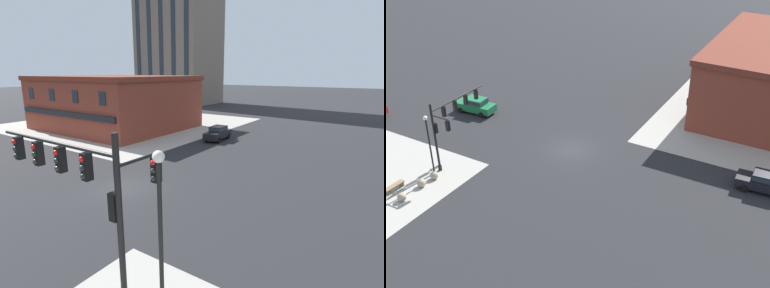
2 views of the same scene
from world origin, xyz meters
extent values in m
plane|color=#262628|center=(0.00, 0.00, 0.00)|extent=(320.00, 320.00, 0.00)
cube|color=#A8A399|center=(-20.00, 20.00, 0.00)|extent=(32.00, 32.00, 0.02)
cylinder|color=black|center=(8.85, -8.15, 3.19)|extent=(0.20, 0.20, 6.39)
cylinder|color=black|center=(5.64, -8.15, 5.69)|extent=(6.42, 0.12, 0.12)
cylinder|color=black|center=(8.85, -7.25, 5.39)|extent=(0.11, 1.80, 0.11)
cube|color=black|center=(7.45, -8.15, 5.14)|extent=(0.28, 0.28, 0.90)
sphere|color=red|center=(7.45, -8.31, 5.42)|extent=(0.18, 0.18, 0.18)
sphere|color=#282828|center=(7.45, -8.31, 5.14)|extent=(0.18, 0.18, 0.18)
sphere|color=#282828|center=(7.45, -8.31, 4.86)|extent=(0.18, 0.18, 0.18)
cube|color=black|center=(6.06, -8.15, 5.14)|extent=(0.28, 0.28, 0.90)
sphere|color=red|center=(6.06, -8.31, 5.42)|extent=(0.18, 0.18, 0.18)
sphere|color=#282828|center=(6.06, -8.31, 5.14)|extent=(0.18, 0.18, 0.18)
sphere|color=#282828|center=(6.06, -8.31, 4.86)|extent=(0.18, 0.18, 0.18)
cube|color=black|center=(4.66, -8.15, 5.14)|extent=(0.28, 0.28, 0.90)
sphere|color=red|center=(4.66, -8.31, 5.42)|extent=(0.18, 0.18, 0.18)
sphere|color=#282828|center=(4.66, -8.31, 5.14)|extent=(0.18, 0.18, 0.18)
sphere|color=#282828|center=(4.66, -8.31, 4.86)|extent=(0.18, 0.18, 0.18)
cube|color=black|center=(3.27, -8.15, 5.14)|extent=(0.28, 0.28, 0.90)
sphere|color=red|center=(3.27, -8.31, 5.42)|extent=(0.18, 0.18, 0.18)
sphere|color=#282828|center=(3.27, -8.31, 5.14)|extent=(0.18, 0.18, 0.18)
sphere|color=#282828|center=(3.27, -8.31, 4.86)|extent=(0.18, 0.18, 0.18)
cube|color=black|center=(8.65, -8.15, 4.09)|extent=(0.28, 0.28, 0.90)
sphere|color=red|center=(8.49, -8.15, 4.37)|extent=(0.18, 0.18, 0.18)
sphere|color=#282828|center=(8.49, -8.15, 4.09)|extent=(0.18, 0.18, 0.18)
sphere|color=#282828|center=(8.49, -8.15, 3.81)|extent=(0.18, 0.18, 0.18)
cube|color=black|center=(8.85, -6.45, 4.84)|extent=(0.28, 0.28, 0.90)
sphere|color=red|center=(8.85, -6.61, 5.12)|extent=(0.18, 0.18, 0.18)
sphere|color=#282828|center=(8.85, -6.61, 4.84)|extent=(0.18, 0.18, 0.18)
sphere|color=#282828|center=(8.85, -6.61, 4.56)|extent=(0.18, 0.18, 0.18)
cylinder|color=black|center=(10.00, -7.64, 2.79)|extent=(0.14, 0.14, 5.58)
sphere|color=white|center=(10.00, -7.64, 5.76)|extent=(0.36, 0.36, 0.36)
cube|color=black|center=(-2.04, 17.14, 0.70)|extent=(2.03, 4.50, 0.76)
cube|color=black|center=(-2.05, 17.29, 1.38)|extent=(1.62, 2.20, 0.60)
cube|color=#232D38|center=(-2.05, 17.29, 1.38)|extent=(1.66, 2.29, 0.40)
cylinder|color=black|center=(-1.12, 15.83, 0.32)|extent=(0.26, 0.65, 0.64)
cylinder|color=black|center=(-2.79, 15.73, 0.32)|extent=(0.26, 0.65, 0.64)
cylinder|color=black|center=(-1.29, 18.56, 0.32)|extent=(0.26, 0.65, 0.64)
cylinder|color=black|center=(-2.96, 18.45, 0.32)|extent=(0.26, 0.65, 0.64)
cube|color=brown|center=(-18.89, 16.27, 3.45)|extent=(19.78, 16.54, 6.90)
cube|color=brown|center=(-18.89, 16.27, 7.20)|extent=(20.18, 16.87, 0.60)
cube|color=black|center=(-18.89, 7.88, 2.93)|extent=(18.79, 0.24, 0.70)
cube|color=#1E2833|center=(-26.31, 7.96, 5.18)|extent=(1.10, 0.08, 1.50)
cube|color=#1E2833|center=(-21.36, 7.96, 5.18)|extent=(1.10, 0.08, 1.50)
cube|color=#1E2833|center=(-16.42, 7.96, 5.18)|extent=(1.10, 0.08, 1.50)
cube|color=#1E2833|center=(-11.47, 7.96, 5.18)|extent=(1.10, 0.08, 1.50)
camera|label=1|loc=(15.23, -13.64, 8.04)|focal=27.80mm
camera|label=2|loc=(34.52, 20.54, 23.40)|focal=46.03mm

